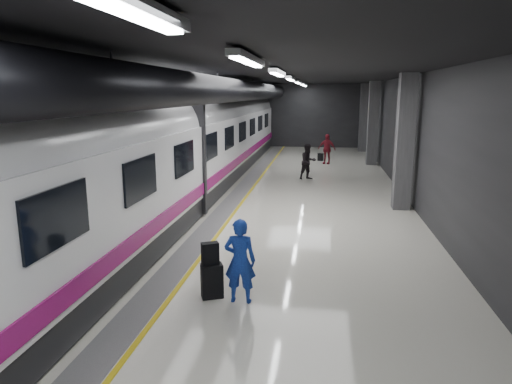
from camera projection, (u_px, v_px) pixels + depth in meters
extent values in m
plane|color=silver|center=(260.00, 219.00, 14.29)|extent=(40.00, 40.00, 0.00)
cube|color=black|center=(261.00, 71.00, 13.34)|extent=(10.00, 40.00, 0.02)
cube|color=#28282B|center=(297.00, 116.00, 33.16)|extent=(10.00, 0.02, 4.50)
cube|color=#28282B|center=(105.00, 145.00, 14.52)|extent=(0.02, 40.00, 4.50)
cube|color=#28282B|center=(432.00, 150.00, 13.12)|extent=(0.02, 40.00, 4.50)
cube|color=slate|center=(218.00, 217.00, 14.48)|extent=(0.65, 39.80, 0.01)
cube|color=gold|center=(231.00, 217.00, 14.43)|extent=(0.10, 39.80, 0.01)
cylinder|color=black|center=(218.00, 90.00, 13.64)|extent=(0.80, 38.00, 0.80)
cube|color=silver|center=(248.00, 59.00, 7.48)|extent=(0.22, 2.60, 0.10)
cube|color=silver|center=(278.00, 72.00, 12.31)|extent=(0.22, 2.60, 0.10)
cube|color=silver|center=(291.00, 78.00, 17.15)|extent=(0.22, 2.60, 0.10)
cube|color=silver|center=(298.00, 82.00, 21.98)|extent=(0.22, 2.60, 0.10)
cube|color=silver|center=(303.00, 84.00, 26.82)|extent=(0.22, 2.60, 0.10)
cube|color=silver|center=(305.00, 85.00, 30.69)|extent=(0.22, 2.60, 0.10)
cube|color=#515154|center=(404.00, 143.00, 15.11)|extent=(0.55, 0.55, 4.50)
cube|color=#515154|center=(373.00, 123.00, 24.79)|extent=(0.55, 0.55, 4.50)
cube|color=#515154|center=(364.00, 118.00, 30.59)|extent=(0.55, 0.55, 4.50)
cube|color=black|center=(161.00, 204.00, 14.68)|extent=(2.80, 38.00, 0.60)
cube|color=white|center=(159.00, 161.00, 14.38)|extent=(2.90, 38.00, 2.20)
cylinder|color=white|center=(157.00, 131.00, 14.18)|extent=(2.80, 38.00, 2.80)
cube|color=#870C5C|center=(205.00, 187.00, 14.34)|extent=(0.04, 38.00, 0.35)
cube|color=black|center=(158.00, 153.00, 14.33)|extent=(3.05, 0.25, 3.80)
cube|color=black|center=(57.00, 218.00, 6.35)|extent=(0.05, 1.60, 0.85)
cube|color=black|center=(141.00, 179.00, 9.25)|extent=(0.05, 1.60, 0.85)
cube|color=black|center=(184.00, 158.00, 12.16)|extent=(0.05, 1.60, 0.85)
cube|color=black|center=(211.00, 146.00, 15.06)|extent=(0.05, 1.60, 0.85)
cube|color=black|center=(229.00, 137.00, 17.96)|extent=(0.05, 1.60, 0.85)
cube|color=black|center=(243.00, 131.00, 20.86)|extent=(0.05, 1.60, 0.85)
cube|color=black|center=(252.00, 127.00, 23.76)|extent=(0.05, 1.60, 0.85)
cube|color=black|center=(260.00, 123.00, 26.66)|extent=(0.05, 1.60, 0.85)
cube|color=black|center=(266.00, 120.00, 29.57)|extent=(0.05, 1.60, 0.85)
imported|color=#1842B5|center=(240.00, 261.00, 8.44)|extent=(0.60, 0.40, 1.62)
cube|color=black|center=(212.00, 281.00, 8.72)|extent=(0.48, 0.40, 0.66)
cube|color=black|center=(210.00, 253.00, 8.63)|extent=(0.36, 0.30, 0.43)
imported|color=black|center=(308.00, 162.00, 20.68)|extent=(1.00, 0.95, 1.64)
imported|color=maroon|center=(327.00, 149.00, 25.33)|extent=(1.04, 0.66, 1.66)
cube|color=black|center=(320.00, 157.00, 26.55)|extent=(0.35, 0.30, 0.44)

